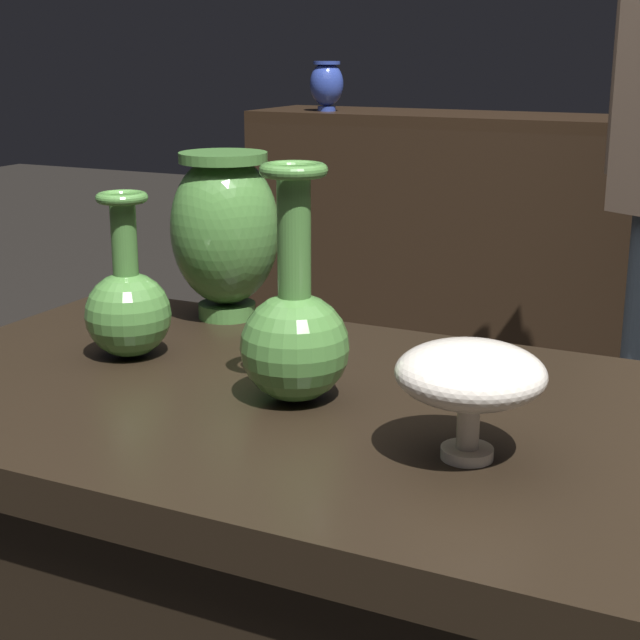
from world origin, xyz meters
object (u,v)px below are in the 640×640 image
object	(u,v)px
vase_tall_behind	(470,376)
vase_left_accent	(225,229)
shelf_vase_far_left	(327,84)
vase_centerpiece	(295,331)
vase_right_accent	(128,305)

from	to	relation	value
vase_tall_behind	vase_left_accent	xyz separation A→B (m)	(-0.50, 0.36, 0.05)
vase_left_accent	shelf_vase_far_left	distance (m)	2.00
vase_tall_behind	vase_left_accent	size ratio (longest dim) A/B	0.60
vase_centerpiece	vase_tall_behind	size ratio (longest dim) A/B	1.84
vase_left_accent	vase_right_accent	bearing A→B (deg)	-94.31
vase_right_accent	vase_centerpiece	bearing A→B (deg)	-10.64
shelf_vase_far_left	vase_tall_behind	bearing A→B (deg)	-61.15
vase_tall_behind	shelf_vase_far_left	xyz separation A→B (m)	(-1.22, 2.21, 0.19)
vase_left_accent	vase_centerpiece	bearing A→B (deg)	-46.63
vase_centerpiece	shelf_vase_far_left	size ratio (longest dim) A/B	1.68
vase_centerpiece	shelf_vase_far_left	xyz separation A→B (m)	(-0.98, 2.14, 0.20)
vase_tall_behind	vase_right_accent	bearing A→B (deg)	165.96
vase_tall_behind	vase_left_accent	bearing A→B (deg)	144.64
vase_tall_behind	vase_right_accent	distance (m)	0.53
shelf_vase_far_left	vase_centerpiece	bearing A→B (deg)	-65.32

